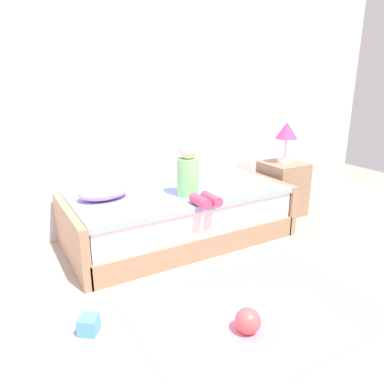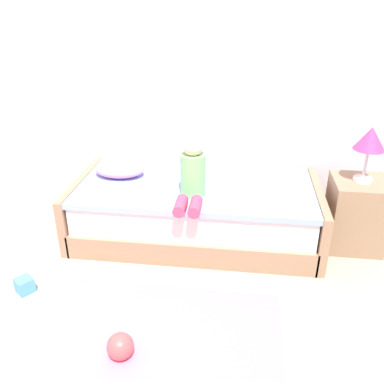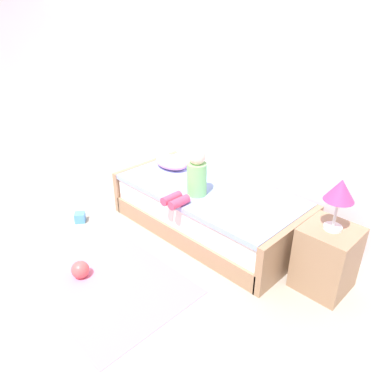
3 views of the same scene
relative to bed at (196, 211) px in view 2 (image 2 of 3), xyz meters
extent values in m
cube|color=white|center=(-0.51, 0.60, 1.20)|extent=(7.20, 0.10, 2.90)
cube|color=#997556|center=(0.00, 0.00, -0.15)|extent=(2.00, 1.00, 0.20)
cube|color=white|center=(0.00, 0.00, 0.08)|extent=(1.94, 0.94, 0.25)
cube|color=#8CA5E0|center=(0.00, 0.00, 0.23)|extent=(1.98, 0.98, 0.05)
cube|color=#997556|center=(-1.02, 0.00, 0.00)|extent=(0.07, 1.00, 0.50)
cube|color=#997556|center=(1.02, 0.00, 0.00)|extent=(0.07, 1.00, 0.50)
cube|color=#997556|center=(1.35, 0.03, 0.05)|extent=(0.44, 0.44, 0.60)
cylinder|color=silver|center=(1.35, 0.03, 0.37)|extent=(0.15, 0.15, 0.03)
cylinder|color=silver|center=(1.35, 0.03, 0.50)|extent=(0.02, 0.02, 0.24)
cone|color=#E5387A|center=(1.35, 0.03, 0.71)|extent=(0.24, 0.24, 0.18)
cylinder|color=#7FC672|center=(0.00, -0.18, 0.42)|extent=(0.20, 0.20, 0.34)
sphere|color=beige|center=(0.00, -0.18, 0.67)|extent=(0.17, 0.17, 0.17)
cylinder|color=#D83F60|center=(-0.06, -0.48, 0.30)|extent=(0.09, 0.22, 0.09)
cylinder|color=#D83F60|center=(0.05, -0.48, 0.30)|extent=(0.09, 0.22, 0.09)
ellipsoid|color=#EA8CC6|center=(-0.69, 0.10, 0.32)|extent=(0.44, 0.30, 0.13)
sphere|color=#E54C4C|center=(-0.28, -1.42, -0.16)|extent=(0.16, 0.16, 0.16)
cube|color=pink|center=(-0.11, -1.30, -0.24)|extent=(1.60, 1.10, 0.01)
cube|color=#4C99E5|center=(-1.14, -0.93, -0.19)|extent=(0.16, 0.16, 0.11)
camera|label=1|loc=(-1.54, -2.91, 1.30)|focal=34.23mm
camera|label=2|loc=(0.37, -3.14, 1.72)|focal=38.43mm
camera|label=3|loc=(2.29, -2.57, 2.00)|focal=34.02mm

